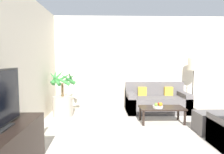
{
  "coord_description": "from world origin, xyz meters",
  "views": [
    {
      "loc": [
        -1.69,
        -0.29,
        1.43
      ],
      "look_at": [
        -1.54,
        4.64,
        1.0
      ],
      "focal_mm": 32.0,
      "sensor_mm": 36.0,
      "label": 1
    }
  ],
  "objects_px": {
    "floor_lamp": "(194,67)",
    "fruit_bowl": "(158,107)",
    "apple_green": "(156,104)",
    "sofa_loveseat": "(157,102)",
    "coffee_table": "(162,109)",
    "television": "(0,100)",
    "apple_red": "(159,104)",
    "ottoman": "(213,123)",
    "potted_palm": "(63,99)",
    "orange_fruit": "(161,104)"
  },
  "relations": [
    {
      "from": "sofa_loveseat",
      "to": "floor_lamp",
      "type": "xyz_separation_m",
      "value": [
        1.08,
        0.18,
        0.96
      ]
    },
    {
      "from": "television",
      "to": "apple_red",
      "type": "bearing_deg",
      "value": 42.07
    },
    {
      "from": "potted_palm",
      "to": "orange_fruit",
      "type": "distance_m",
      "value": 2.4
    },
    {
      "from": "potted_palm",
      "to": "orange_fruit",
      "type": "height_order",
      "value": "potted_palm"
    },
    {
      "from": "floor_lamp",
      "to": "apple_green",
      "type": "xyz_separation_m",
      "value": [
        -1.36,
        -1.23,
        -0.79
      ]
    },
    {
      "from": "coffee_table",
      "to": "orange_fruit",
      "type": "distance_m",
      "value": 0.17
    },
    {
      "from": "fruit_bowl",
      "to": "potted_palm",
      "type": "bearing_deg",
      "value": 164.16
    },
    {
      "from": "floor_lamp",
      "to": "ottoman",
      "type": "bearing_deg",
      "value": -101.75
    },
    {
      "from": "fruit_bowl",
      "to": "apple_green",
      "type": "bearing_deg",
      "value": -143.63
    },
    {
      "from": "coffee_table",
      "to": "apple_red",
      "type": "xyz_separation_m",
      "value": [
        -0.07,
        -0.0,
        0.13
      ]
    },
    {
      "from": "sofa_loveseat",
      "to": "apple_green",
      "type": "distance_m",
      "value": 1.1
    },
    {
      "from": "floor_lamp",
      "to": "fruit_bowl",
      "type": "height_order",
      "value": "floor_lamp"
    },
    {
      "from": "potted_palm",
      "to": "apple_green",
      "type": "relative_size",
      "value": 15.81
    },
    {
      "from": "apple_red",
      "to": "television",
      "type": "bearing_deg",
      "value": -137.93
    },
    {
      "from": "television",
      "to": "ottoman",
      "type": "bearing_deg",
      "value": 24.51
    },
    {
      "from": "fruit_bowl",
      "to": "orange_fruit",
      "type": "bearing_deg",
      "value": -39.62
    },
    {
      "from": "apple_green",
      "to": "fruit_bowl",
      "type": "bearing_deg",
      "value": 36.37
    },
    {
      "from": "floor_lamp",
      "to": "fruit_bowl",
      "type": "distance_m",
      "value": 1.97
    },
    {
      "from": "coffee_table",
      "to": "fruit_bowl",
      "type": "distance_m",
      "value": 0.13
    },
    {
      "from": "floor_lamp",
      "to": "fruit_bowl",
      "type": "relative_size",
      "value": 6.3
    },
    {
      "from": "orange_fruit",
      "to": "ottoman",
      "type": "relative_size",
      "value": 0.13
    },
    {
      "from": "potted_palm",
      "to": "apple_red",
      "type": "distance_m",
      "value": 2.36
    },
    {
      "from": "apple_red",
      "to": "apple_green",
      "type": "distance_m",
      "value": 0.11
    },
    {
      "from": "coffee_table",
      "to": "fruit_bowl",
      "type": "relative_size",
      "value": 4.26
    },
    {
      "from": "floor_lamp",
      "to": "fruit_bowl",
      "type": "xyz_separation_m",
      "value": [
        -1.31,
        -1.19,
        -0.85
      ]
    },
    {
      "from": "ottoman",
      "to": "fruit_bowl",
      "type": "bearing_deg",
      "value": 146.8
    },
    {
      "from": "television",
      "to": "apple_green",
      "type": "relative_size",
      "value": 11.49
    },
    {
      "from": "television",
      "to": "orange_fruit",
      "type": "relative_size",
      "value": 10.44
    },
    {
      "from": "sofa_loveseat",
      "to": "orange_fruit",
      "type": "height_order",
      "value": "sofa_loveseat"
    },
    {
      "from": "television",
      "to": "fruit_bowl",
      "type": "relative_size",
      "value": 3.8
    },
    {
      "from": "sofa_loveseat",
      "to": "ottoman",
      "type": "height_order",
      "value": "sofa_loveseat"
    },
    {
      "from": "apple_green",
      "to": "ottoman",
      "type": "height_order",
      "value": "apple_green"
    },
    {
      "from": "fruit_bowl",
      "to": "apple_green",
      "type": "distance_m",
      "value": 0.09
    },
    {
      "from": "television",
      "to": "potted_palm",
      "type": "relative_size",
      "value": 0.73
    },
    {
      "from": "potted_palm",
      "to": "coffee_table",
      "type": "xyz_separation_m",
      "value": [
        2.36,
        -0.59,
        -0.12
      ]
    },
    {
      "from": "fruit_bowl",
      "to": "coffee_table",
      "type": "bearing_deg",
      "value": 23.19
    },
    {
      "from": "fruit_bowl",
      "to": "apple_red",
      "type": "relative_size",
      "value": 3.6
    },
    {
      "from": "apple_red",
      "to": "orange_fruit",
      "type": "height_order",
      "value": "orange_fruit"
    },
    {
      "from": "ottoman",
      "to": "coffee_table",
      "type": "bearing_deg",
      "value": 141.67
    },
    {
      "from": "sofa_loveseat",
      "to": "apple_green",
      "type": "relative_size",
      "value": 21.44
    },
    {
      "from": "television",
      "to": "apple_green",
      "type": "bearing_deg",
      "value": 42.01
    },
    {
      "from": "fruit_bowl",
      "to": "orange_fruit",
      "type": "xyz_separation_m",
      "value": [
        0.05,
        -0.04,
        0.07
      ]
    },
    {
      "from": "sofa_loveseat",
      "to": "coffee_table",
      "type": "height_order",
      "value": "sofa_loveseat"
    },
    {
      "from": "ottoman",
      "to": "sofa_loveseat",
      "type": "bearing_deg",
      "value": 113.29
    },
    {
      "from": "potted_palm",
      "to": "orange_fruit",
      "type": "relative_size",
      "value": 14.37
    },
    {
      "from": "orange_fruit",
      "to": "ottoman",
      "type": "height_order",
      "value": "orange_fruit"
    },
    {
      "from": "fruit_bowl",
      "to": "apple_green",
      "type": "relative_size",
      "value": 3.02
    },
    {
      "from": "apple_red",
      "to": "ottoman",
      "type": "relative_size",
      "value": 0.1
    },
    {
      "from": "apple_green",
      "to": "orange_fruit",
      "type": "height_order",
      "value": "orange_fruit"
    },
    {
      "from": "potted_palm",
      "to": "sofa_loveseat",
      "type": "xyz_separation_m",
      "value": [
        2.49,
        0.38,
        -0.16
      ]
    }
  ]
}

